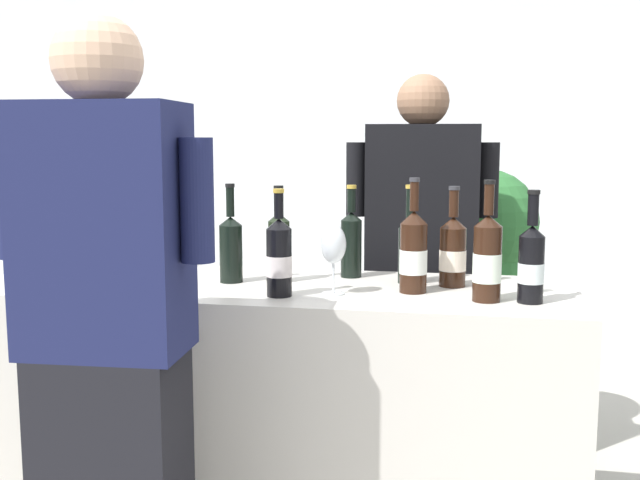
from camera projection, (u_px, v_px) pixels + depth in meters
name	position (u px, v px, depth m)	size (l,w,h in m)	color
wall_back	(370.00, 137.00, 4.86)	(8.00, 0.10, 2.80)	silver
counter	(273.00, 419.00, 2.46)	(1.93, 0.63, 0.91)	beige
wine_bottle_0	(487.00, 258.00, 2.13)	(0.08, 0.08, 0.35)	black
wine_bottle_1	(279.00, 257.00, 2.20)	(0.08, 0.08, 0.32)	black
wine_bottle_2	(453.00, 251.00, 2.35)	(0.09, 0.09, 0.32)	black
wine_bottle_3	(413.00, 252.00, 2.26)	(0.08, 0.08, 0.35)	black
wine_bottle_4	(279.00, 247.00, 2.43)	(0.07, 0.07, 0.32)	black
wine_bottle_5	(351.00, 242.00, 2.52)	(0.07, 0.07, 0.31)	black
wine_bottle_6	(231.00, 246.00, 2.43)	(0.08, 0.08, 0.32)	black
wine_bottle_7	(410.00, 247.00, 2.41)	(0.08, 0.08, 0.32)	black
wine_bottle_8	(137.00, 238.00, 2.61)	(0.08, 0.08, 0.33)	black
wine_bottle_9	(51.00, 238.00, 2.60)	(0.08, 0.08, 0.32)	black
wine_bottle_10	(531.00, 262.00, 2.11)	(0.07, 0.07, 0.32)	black
wine_glass	(333.00, 246.00, 2.23)	(0.08, 0.08, 0.21)	silver
person_server	(420.00, 291.00, 2.89)	(0.58, 0.27, 1.62)	black
person_guest	(109.00, 366.00, 1.82)	(0.55, 0.26, 1.67)	black
potted_shrub	(480.00, 273.00, 3.33)	(0.49, 0.54, 1.25)	brown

